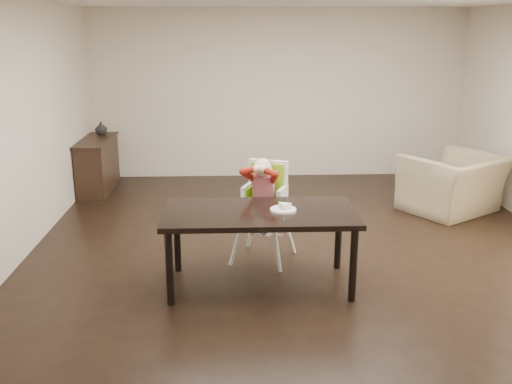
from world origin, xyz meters
TOP-DOWN VIEW (x-y plane):
  - ground at (0.00, 0.00)m, footprint 7.00×7.00m
  - room_walls at (0.00, 0.00)m, footprint 6.02×7.02m
  - dining_table at (-0.49, -0.72)m, footprint 1.80×0.90m
  - high_chair at (-0.42, -0.05)m, footprint 0.60×0.60m
  - plate at (-0.27, -0.72)m, footprint 0.31×0.31m
  - armchair at (2.20, 1.45)m, footprint 1.42×1.29m
  - sideboard at (-2.78, 2.70)m, footprint 0.44×1.26m
  - vase at (-2.78, 3.10)m, footprint 0.24×0.25m

SIDE VIEW (x-z plane):
  - ground at x=0.00m, z-range 0.00..0.00m
  - sideboard at x=-2.78m, z-range 0.00..0.79m
  - armchair at x=2.20m, z-range 0.00..1.04m
  - dining_table at x=-0.49m, z-range 0.30..1.05m
  - plate at x=-0.27m, z-range 0.74..0.81m
  - high_chair at x=-0.42m, z-range 0.23..1.34m
  - vase at x=-2.78m, z-range 0.79..0.98m
  - room_walls at x=0.00m, z-range 0.50..3.21m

